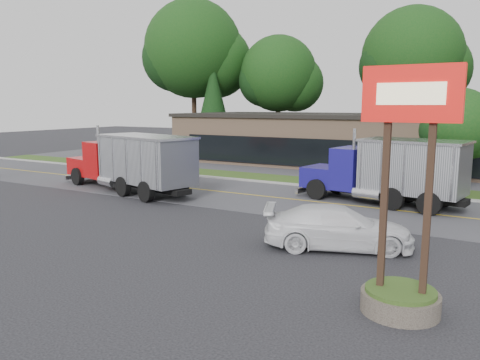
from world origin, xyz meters
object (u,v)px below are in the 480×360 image
object	(u,v)px
bilo_sign	(404,232)
dump_truck_red	(132,161)
rally_car	(338,227)
dump_truck_blue	(390,170)

from	to	relation	value
bilo_sign	dump_truck_red	bearing A→B (deg)	152.13
bilo_sign	rally_car	distance (m)	5.41
dump_truck_red	rally_car	world-z (taller)	dump_truck_red
rally_car	dump_truck_blue	bearing A→B (deg)	-21.90
dump_truck_blue	rally_car	xyz separation A→B (m)	(0.06, -8.40, -1.05)
dump_truck_red	dump_truck_blue	bearing A→B (deg)	-150.10
bilo_sign	rally_car	xyz separation A→B (m)	(-3.00, 4.33, -1.27)
bilo_sign	dump_truck_red	size ratio (longest dim) A/B	0.55
dump_truck_red	dump_truck_blue	xyz separation A→B (m)	(13.82, 3.81, -0.01)
bilo_sign	dump_truck_blue	bearing A→B (deg)	103.50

